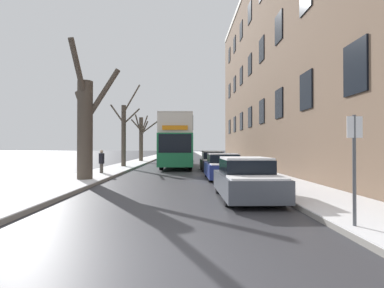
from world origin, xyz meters
The scene contains 14 objects.
ground_plane centered at (0.00, 0.00, 0.00)m, with size 320.00×320.00×0.00m, color #38383D.
sidewalk_left centered at (-4.96, 53.00, 0.08)m, with size 2.65×130.00×0.16m.
sidewalk_right centered at (4.96, 53.00, 0.08)m, with size 2.65×130.00×0.16m.
terrace_facade_right centered at (10.78, 20.28, 8.80)m, with size 9.10×37.66×17.60m.
bare_tree_left_0 centered at (-4.57, 11.02, 2.91)m, with size 2.66×2.91×6.82m.
bare_tree_left_1 centered at (-4.75, 21.47, 3.05)m, with size 2.33×2.18×7.49m.
bare_tree_left_2 centered at (-4.73, 31.46, 3.05)m, with size 3.73×3.85×5.81m.
double_decker_bus centered at (-0.26, 22.47, 2.46)m, with size 2.63×10.95×4.35m.
parked_car_0 centered at (2.56, 5.97, 0.66)m, with size 1.82×4.21×1.41m.
parked_car_1 centered at (2.56, 12.23, 0.67)m, with size 1.84×4.26×1.43m.
parked_car_2 centered at (2.56, 18.75, 0.68)m, with size 1.74×4.43×1.49m.
oncoming_van centered at (-1.80, 38.78, 1.35)m, with size 1.94×5.60×2.51m.
pedestrian_left_sidewalk centered at (-4.79, 14.70, 0.87)m, with size 0.35×0.35×1.59m.
street_sign_post centered at (3.93, 1.81, 1.39)m, with size 0.32×0.07×2.42m.
Camera 1 is at (0.49, -4.21, 1.75)m, focal length 28.00 mm.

